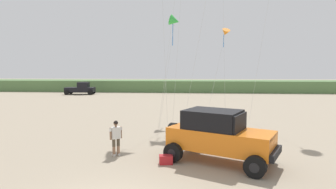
{
  "coord_description": "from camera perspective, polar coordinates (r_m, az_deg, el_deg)",
  "views": [
    {
      "loc": [
        2.37,
        -7.59,
        4.02
      ],
      "look_at": [
        1.27,
        5.65,
        2.83
      ],
      "focal_mm": 29.86,
      "sensor_mm": 36.0,
      "label": 1
    }
  ],
  "objects": [
    {
      "name": "kite_green_box",
      "position": [
        25.72,
        11.64,
        12.24
      ],
      "size": [
        2.17,
        2.89,
        7.71
      ],
      "color": "orange",
      "rests_on": "ground_plane"
    },
    {
      "name": "person_watching",
      "position": [
        13.32,
        -10.59,
        -8.34
      ],
      "size": [
        0.52,
        0.46,
        1.67
      ],
      "color": "#8C664C",
      "rests_on": "ground_plane"
    },
    {
      "name": "kite_pink_ribbon",
      "position": [
        22.89,
        1.36,
        14.77
      ],
      "size": [
        1.3,
        4.9,
        8.33
      ],
      "color": "green",
      "rests_on": "ground_plane"
    },
    {
      "name": "distant_pickup",
      "position": [
        47.32,
        -17.34,
        1.16
      ],
      "size": [
        4.77,
        2.81,
        1.98
      ],
      "color": "black",
      "rests_on": "ground_plane"
    },
    {
      "name": "dune_ridge",
      "position": [
        51.84,
        7.31,
        1.76
      ],
      "size": [
        90.0,
        7.5,
        2.01
      ],
      "primitive_type": "cube",
      "color": "#567A47",
      "rests_on": "ground_plane"
    },
    {
      "name": "jeep",
      "position": [
        12.4,
        10.3,
        -8.09
      ],
      "size": [
        5.0,
        4.02,
        2.26
      ],
      "color": "orange",
      "rests_on": "ground_plane"
    },
    {
      "name": "cooler_box",
      "position": [
        12.22,
        -0.43,
        -13.14
      ],
      "size": [
        0.62,
        0.46,
        0.38
      ],
      "primitive_type": "cube",
      "rotation": [
        0.0,
        0.0,
        0.18
      ],
      "color": "#B21E23",
      "rests_on": "ground_plane"
    }
  ]
}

